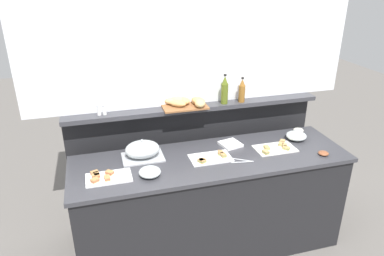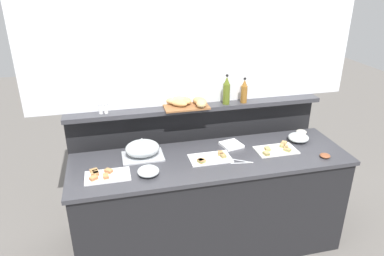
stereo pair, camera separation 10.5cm
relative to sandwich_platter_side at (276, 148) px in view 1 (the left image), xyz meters
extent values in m
plane|color=slate|center=(-0.59, 0.61, -0.94)|extent=(12.00, 12.00, 0.00)
cube|color=black|center=(-0.59, 0.01, -0.49)|extent=(2.29, 0.66, 0.90)
cube|color=#38383D|center=(-0.59, 0.01, -0.03)|extent=(2.33, 0.70, 0.03)
cube|color=black|center=(-0.59, 0.54, -0.35)|extent=(2.37, 0.08, 1.19)
cube|color=#38383D|center=(-0.59, 0.49, 0.27)|extent=(2.37, 0.22, 0.04)
cube|color=white|center=(-0.59, 0.56, 0.97)|extent=(2.97, 0.08, 1.37)
cube|color=white|center=(-0.01, 0.00, -0.01)|extent=(0.35, 0.21, 0.01)
cube|color=tan|center=(-0.13, -0.07, 0.00)|extent=(0.05, 0.06, 0.01)
cube|color=#66994C|center=(-0.13, -0.07, 0.01)|extent=(0.05, 0.06, 0.01)
cube|color=tan|center=(-0.13, -0.07, 0.02)|extent=(0.05, 0.06, 0.01)
cube|color=tan|center=(0.07, 0.04, 0.00)|extent=(0.06, 0.07, 0.01)
cube|color=#66994C|center=(0.07, 0.04, 0.01)|extent=(0.06, 0.07, 0.01)
cube|color=tan|center=(0.07, 0.04, 0.02)|extent=(0.06, 0.07, 0.01)
cube|color=tan|center=(-0.09, 0.01, 0.00)|extent=(0.04, 0.06, 0.01)
cube|color=#66994C|center=(-0.09, 0.01, 0.01)|extent=(0.04, 0.06, 0.01)
cube|color=tan|center=(-0.09, 0.01, 0.02)|extent=(0.04, 0.06, 0.01)
cube|color=tan|center=(0.07, -0.05, 0.00)|extent=(0.06, 0.07, 0.01)
cube|color=#66994C|center=(0.07, -0.05, 0.01)|extent=(0.06, 0.07, 0.01)
cube|color=tan|center=(0.07, -0.05, 0.02)|extent=(0.06, 0.07, 0.01)
cube|color=tan|center=(0.10, 0.07, 0.00)|extent=(0.07, 0.07, 0.01)
cube|color=#66994C|center=(0.10, 0.07, 0.01)|extent=(0.07, 0.07, 0.01)
cube|color=tan|center=(0.10, 0.07, 0.02)|extent=(0.07, 0.07, 0.01)
cube|color=tan|center=(0.08, -0.01, 0.00)|extent=(0.06, 0.07, 0.01)
cube|color=#66994C|center=(0.08, -0.01, 0.01)|extent=(0.06, 0.07, 0.01)
cube|color=tan|center=(0.08, -0.01, 0.02)|extent=(0.06, 0.07, 0.01)
cube|color=white|center=(-1.44, -0.09, -0.01)|extent=(0.34, 0.20, 0.01)
cube|color=#B7844C|center=(-1.53, -0.07, 0.00)|extent=(0.06, 0.04, 0.01)
cube|color=#B24738|center=(-1.53, -0.07, 0.01)|extent=(0.06, 0.04, 0.01)
cube|color=#B7844C|center=(-1.53, -0.07, 0.02)|extent=(0.06, 0.04, 0.01)
cube|color=#B7844C|center=(-1.54, -0.13, 0.00)|extent=(0.07, 0.06, 0.01)
cube|color=#B24738|center=(-1.54, -0.13, 0.01)|extent=(0.07, 0.06, 0.01)
cube|color=#B7844C|center=(-1.54, -0.13, 0.02)|extent=(0.07, 0.06, 0.01)
cube|color=#B7844C|center=(-1.54, -0.02, 0.00)|extent=(0.07, 0.06, 0.01)
cube|color=#B24738|center=(-1.54, -0.02, 0.01)|extent=(0.07, 0.06, 0.01)
cube|color=#B7844C|center=(-1.54, -0.02, 0.02)|extent=(0.07, 0.06, 0.01)
cube|color=#B7844C|center=(-1.52, -0.05, 0.00)|extent=(0.05, 0.06, 0.01)
cube|color=#B24738|center=(-1.52, -0.05, 0.01)|extent=(0.05, 0.06, 0.01)
cube|color=#B7844C|center=(-1.52, -0.05, 0.02)|extent=(0.05, 0.06, 0.01)
cube|color=#B7844C|center=(-1.45, -0.12, 0.00)|extent=(0.05, 0.06, 0.01)
cube|color=#B24738|center=(-1.45, -0.12, 0.01)|extent=(0.05, 0.06, 0.01)
cube|color=#B7844C|center=(-1.45, -0.12, 0.02)|extent=(0.05, 0.06, 0.01)
cube|color=#B7844C|center=(-1.43, -0.05, 0.00)|extent=(0.07, 0.07, 0.01)
cube|color=#B24738|center=(-1.43, -0.05, 0.01)|extent=(0.07, 0.07, 0.01)
cube|color=#B7844C|center=(-1.43, -0.05, 0.02)|extent=(0.07, 0.07, 0.01)
cube|color=white|center=(-0.60, -0.01, -0.01)|extent=(0.34, 0.21, 0.01)
cube|color=#B7844C|center=(-0.70, -0.07, 0.00)|extent=(0.06, 0.07, 0.01)
cube|color=#66994C|center=(-0.70, -0.07, 0.01)|extent=(0.06, 0.07, 0.01)
cube|color=#B7844C|center=(-0.70, -0.07, 0.02)|extent=(0.06, 0.07, 0.01)
cube|color=#B7844C|center=(-0.69, -0.06, 0.00)|extent=(0.06, 0.05, 0.01)
cube|color=#66994C|center=(-0.69, -0.06, 0.01)|extent=(0.06, 0.05, 0.01)
cube|color=#B7844C|center=(-0.69, -0.06, 0.02)|extent=(0.06, 0.05, 0.01)
cube|color=#B7844C|center=(-0.51, 0.02, 0.00)|extent=(0.05, 0.06, 0.01)
cube|color=#66994C|center=(-0.51, 0.02, 0.01)|extent=(0.05, 0.06, 0.01)
cube|color=#B7844C|center=(-0.51, 0.02, 0.02)|extent=(0.05, 0.06, 0.01)
cube|color=#B7844C|center=(-0.50, -0.02, 0.00)|extent=(0.05, 0.06, 0.01)
cube|color=#66994C|center=(-0.50, -0.02, 0.01)|extent=(0.05, 0.06, 0.01)
cube|color=#B7844C|center=(-0.50, -0.02, 0.02)|extent=(0.05, 0.06, 0.01)
cube|color=#B7BABF|center=(-1.14, 0.16, 0.00)|extent=(0.34, 0.24, 0.01)
ellipsoid|color=silver|center=(-1.14, 0.16, 0.07)|extent=(0.28, 0.23, 0.14)
sphere|color=#B7BABF|center=(-1.14, 0.16, 0.15)|extent=(0.02, 0.02, 0.02)
ellipsoid|color=silver|center=(-1.13, -0.14, 0.02)|extent=(0.17, 0.17, 0.07)
ellipsoid|color=white|center=(-1.13, -0.14, 0.01)|extent=(0.13, 0.13, 0.04)
ellipsoid|color=silver|center=(0.27, 0.12, 0.03)|extent=(0.19, 0.19, 0.07)
ellipsoid|color=white|center=(0.27, 0.12, 0.01)|extent=(0.14, 0.14, 0.04)
ellipsoid|color=brown|center=(0.34, -0.21, 0.00)|extent=(0.09, 0.09, 0.03)
ellipsoid|color=silver|center=(0.38, 0.27, 0.01)|extent=(0.10, 0.10, 0.03)
cylinder|color=#B7BABF|center=(-0.38, -0.15, -0.01)|extent=(0.18, 0.04, 0.01)
cylinder|color=#B7BABF|center=(-0.37, -0.11, -0.01)|extent=(0.16, 0.11, 0.01)
sphere|color=#B7BABF|center=(-0.29, -0.16, -0.01)|extent=(0.01, 0.01, 0.01)
cube|color=white|center=(-0.36, 0.18, 0.00)|extent=(0.20, 0.20, 0.02)
cylinder|color=#56661E|center=(-0.33, 0.44, 0.38)|extent=(0.06, 0.06, 0.19)
cone|color=#56661E|center=(-0.33, 0.44, 0.51)|extent=(0.05, 0.05, 0.07)
cylinder|color=black|center=(-0.33, 0.44, 0.56)|extent=(0.03, 0.03, 0.02)
cylinder|color=#8E5B23|center=(-0.16, 0.44, 0.37)|extent=(0.06, 0.06, 0.16)
cone|color=#8E5B23|center=(-0.16, 0.44, 0.48)|extent=(0.05, 0.05, 0.06)
cylinder|color=black|center=(-0.16, 0.44, 0.52)|extent=(0.02, 0.02, 0.02)
cylinder|color=white|center=(-1.45, 0.46, 0.33)|extent=(0.03, 0.03, 0.08)
cylinder|color=#B7BABF|center=(-1.45, 0.46, 0.37)|extent=(0.03, 0.03, 0.01)
cylinder|color=white|center=(-1.41, 0.46, 0.33)|extent=(0.03, 0.03, 0.08)
cylinder|color=#B7BABF|center=(-1.41, 0.46, 0.37)|extent=(0.03, 0.03, 0.01)
cube|color=brown|center=(-0.71, 0.46, 0.30)|extent=(0.40, 0.26, 0.02)
ellipsoid|color=#B7844C|center=(-0.76, 0.54, 0.34)|extent=(0.17, 0.16, 0.07)
ellipsoid|color=tan|center=(-0.83, 0.52, 0.34)|extent=(0.15, 0.17, 0.06)
ellipsoid|color=tan|center=(-0.77, 0.44, 0.33)|extent=(0.17, 0.15, 0.06)
ellipsoid|color=tan|center=(-0.70, 0.48, 0.34)|extent=(0.12, 0.15, 0.06)
ellipsoid|color=tan|center=(-0.76, 0.50, 0.34)|extent=(0.16, 0.15, 0.07)
ellipsoid|color=tan|center=(-0.58, 0.43, 0.34)|extent=(0.15, 0.18, 0.07)
ellipsoid|color=tan|center=(-0.58, 0.37, 0.34)|extent=(0.13, 0.15, 0.07)
camera|label=1|loc=(-1.47, -2.49, 1.43)|focal=33.71mm
camera|label=2|loc=(-1.37, -2.52, 1.43)|focal=33.71mm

